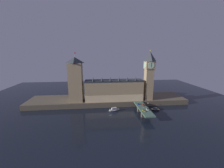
{
  "coord_description": "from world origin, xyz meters",
  "views": [
    {
      "loc": [
        -13.02,
        -150.12,
        68.87
      ],
      "look_at": [
        4.0,
        20.0,
        31.18
      ],
      "focal_mm": 22.0,
      "sensor_mm": 36.0,
      "label": 1
    }
  ],
  "objects": [
    {
      "name": "car_northbound_trail",
      "position": [
        35.76,
        -14.37,
        8.09
      ],
      "size": [
        1.98,
        4.18,
        1.45
      ],
      "color": "yellow",
      "rests_on": "bridge"
    },
    {
      "name": "car_southbound_trail",
      "position": [
        40.65,
        2.31,
        8.13
      ],
      "size": [
        1.98,
        4.62,
        1.54
      ],
      "color": "red",
      "rests_on": "bridge"
    },
    {
      "name": "victoria_tower",
      "position": [
        -42.76,
        30.09,
        35.93
      ],
      "size": [
        17.53,
        17.53,
        64.17
      ],
      "color": "tan",
      "rests_on": "embankment"
    },
    {
      "name": "boat_downstream",
      "position": [
        56.59,
        3.51,
        1.28
      ],
      "size": [
        10.73,
        5.77,
        3.5
      ],
      "color": "#28282D",
      "rests_on": "ground_plane"
    },
    {
      "name": "street_lamp_near",
      "position": [
        32.92,
        -19.72,
        11.73
      ],
      "size": [
        1.34,
        0.6,
        6.91
      ],
      "color": "#2D3333",
      "rests_on": "bridge"
    },
    {
      "name": "parliament_hall",
      "position": [
        7.68,
        28.59,
        20.7
      ],
      "size": [
        77.16,
        16.55,
        33.69
      ],
      "color": "tan",
      "rests_on": "embankment"
    },
    {
      "name": "car_northbound_lead",
      "position": [
        35.76,
        6.66,
        8.06
      ],
      "size": [
        2.11,
        4.19,
        1.38
      ],
      "color": "navy",
      "rests_on": "bridge"
    },
    {
      "name": "pedestrian_near_rail",
      "position": [
        33.32,
        -15.34,
        8.29
      ],
      "size": [
        0.38,
        0.38,
        1.67
      ],
      "color": "black",
      "rests_on": "bridge"
    },
    {
      "name": "ground_plane",
      "position": [
        0.0,
        0.0,
        0.0
      ],
      "size": [
        400.0,
        400.0,
        0.0
      ],
      "primitive_type": "plane",
      "color": "black"
    },
    {
      "name": "bridge",
      "position": [
        38.21,
        -5.0,
        5.46
      ],
      "size": [
        11.11,
        46.0,
        7.41
      ],
      "color": "#476656",
      "rests_on": "ground_plane"
    },
    {
      "name": "street_lamp_far",
      "position": [
        32.92,
        9.72,
        11.81
      ],
      "size": [
        1.34,
        0.6,
        7.03
      ],
      "color": "#2D3333",
      "rests_on": "bridge"
    },
    {
      "name": "street_lamp_mid",
      "position": [
        43.49,
        -5.0,
        11.21
      ],
      "size": [
        1.34,
        0.6,
        6.06
      ],
      "color": "#2D3333",
      "rests_on": "bridge"
    },
    {
      "name": "clock_tower",
      "position": [
        54.75,
        26.72,
        42.02
      ],
      "size": [
        12.82,
        12.93,
        66.86
      ],
      "color": "tan",
      "rests_on": "embankment"
    },
    {
      "name": "pedestrian_mid_walk",
      "position": [
        43.09,
        -7.27,
        8.32
      ],
      "size": [
        0.38,
        0.38,
        1.72
      ],
      "color": "black",
      "rests_on": "bridge"
    },
    {
      "name": "car_southbound_lead",
      "position": [
        40.65,
        -11.56,
        8.13
      ],
      "size": [
        2.08,
        4.22,
        1.52
      ],
      "color": "white",
      "rests_on": "bridge"
    },
    {
      "name": "embankment",
      "position": [
        0.0,
        39.0,
        3.36
      ],
      "size": [
        220.0,
        42.0,
        6.71
      ],
      "color": "brown",
      "rests_on": "ground_plane"
    },
    {
      "name": "boat_upstream",
      "position": [
        5.24,
        6.65,
        1.6
      ],
      "size": [
        14.14,
        6.83,
        4.38
      ],
      "color": "white",
      "rests_on": "ground_plane"
    }
  ]
}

